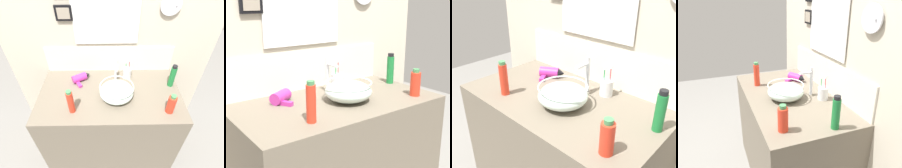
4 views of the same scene
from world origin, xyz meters
TOP-DOWN VIEW (x-y plane):
  - ground_plane at (0.00, 0.00)m, footprint 6.00×6.00m
  - vanity_counter at (0.00, 0.00)m, footprint 1.21×0.67m
  - back_panel at (-0.00, 0.36)m, footprint 1.94×0.09m
  - glass_bowl_sink at (0.06, -0.05)m, footprint 0.28×0.28m
  - faucet at (0.06, 0.15)m, footprint 0.02×0.12m
  - hair_drier at (-0.26, 0.17)m, footprint 0.18×0.19m
  - toothbrush_cup at (0.16, 0.21)m, footprint 0.08×0.08m
  - spray_bottle at (0.46, -0.21)m, footprint 0.06×0.06m
  - soap_dispenser at (-0.29, -0.20)m, footprint 0.05×0.05m
  - shampoo_bottle at (0.54, 0.09)m, footprint 0.05×0.05m

SIDE VIEW (x-z plane):
  - ground_plane at x=0.00m, z-range 0.00..0.00m
  - vanity_counter at x=0.00m, z-range 0.00..0.83m
  - hair_drier at x=-0.26m, z-range 0.83..0.90m
  - toothbrush_cup at x=0.16m, z-range 0.78..0.98m
  - glass_bowl_sink at x=0.06m, z-range 0.83..0.95m
  - spray_bottle at x=0.46m, z-range 0.82..0.99m
  - soap_dispenser at x=-0.29m, z-range 0.82..1.04m
  - shampoo_bottle at x=0.54m, z-range 0.83..1.04m
  - faucet at x=0.06m, z-range 0.85..1.07m
  - back_panel at x=0.00m, z-range 0.00..2.59m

